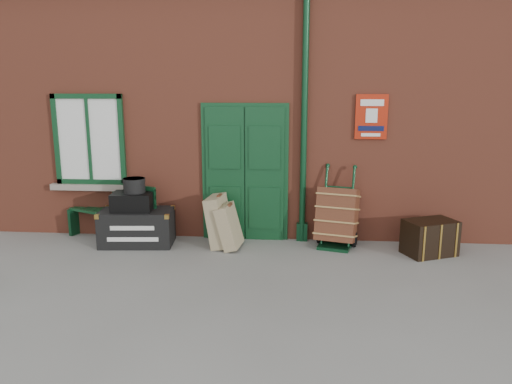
# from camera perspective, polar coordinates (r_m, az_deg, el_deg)

# --- Properties ---
(ground) EXTENTS (80.00, 80.00, 0.00)m
(ground) POSITION_cam_1_polar(r_m,az_deg,el_deg) (7.06, -0.03, -9.01)
(ground) COLOR gray
(ground) RESTS_ON ground
(station_building) EXTENTS (10.30, 4.30, 4.36)m
(station_building) POSITION_cam_1_polar(r_m,az_deg,el_deg) (10.07, 1.64, 10.06)
(station_building) COLOR #9D4932
(station_building) RESTS_ON ground
(bench) EXTENTS (1.61, 1.08, 0.96)m
(bench) POSITION_cam_1_polar(r_m,az_deg,el_deg) (8.70, -15.93, -2.00)
(bench) COLOR #0F3A1D
(bench) RESTS_ON ground
(houdini_trunk) EXTENTS (1.19, 0.72, 0.57)m
(houdini_trunk) POSITION_cam_1_polar(r_m,az_deg,el_deg) (8.31, -13.44, -3.94)
(houdini_trunk) COLOR black
(houdini_trunk) RESTS_ON ground
(strongbox) EXTENTS (0.67, 0.51, 0.29)m
(strongbox) POSITION_cam_1_polar(r_m,az_deg,el_deg) (8.22, -13.92, -1.05)
(strongbox) COLOR black
(strongbox) RESTS_ON houdini_trunk
(hatbox) EXTENTS (0.37, 0.37, 0.23)m
(hatbox) POSITION_cam_1_polar(r_m,az_deg,el_deg) (8.18, -13.75, 0.75)
(hatbox) COLOR black
(hatbox) RESTS_ON strongbox
(suitcase_back) EXTENTS (0.42, 0.61, 0.83)m
(suitcase_back) POSITION_cam_1_polar(r_m,az_deg,el_deg) (8.00, -4.29, -3.31)
(suitcase_back) COLOR tan
(suitcase_back) RESTS_ON ground
(suitcase_front) EXTENTS (0.44, 0.56, 0.72)m
(suitcase_front) POSITION_cam_1_polar(r_m,az_deg,el_deg) (7.90, -3.10, -3.93)
(suitcase_front) COLOR tan
(suitcase_front) RESTS_ON ground
(porter_trolley) EXTENTS (0.76, 0.80, 1.27)m
(porter_trolley) POSITION_cam_1_polar(r_m,az_deg,el_deg) (8.07, 9.25, -2.74)
(porter_trolley) COLOR #0D371D
(porter_trolley) RESTS_ON ground
(dark_trunk) EXTENTS (0.88, 0.74, 0.54)m
(dark_trunk) POSITION_cam_1_polar(r_m,az_deg,el_deg) (8.08, 19.24, -4.92)
(dark_trunk) COLOR black
(dark_trunk) RESTS_ON ground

